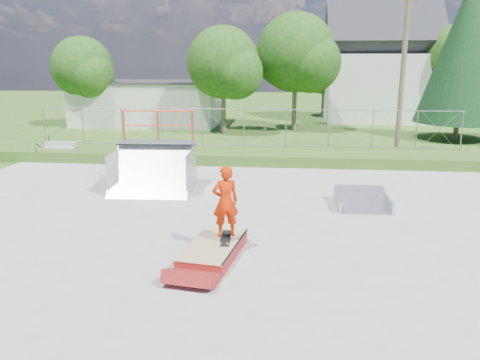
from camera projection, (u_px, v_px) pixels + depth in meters
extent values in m
plane|color=#305618|center=(208.00, 233.00, 12.51)|extent=(120.00, 120.00, 0.00)
cube|color=gray|center=(208.00, 232.00, 12.50)|extent=(20.00, 16.00, 0.04)
cube|color=#305618|center=(242.00, 155.00, 21.61)|extent=(24.00, 3.00, 0.50)
cube|color=maroon|center=(214.00, 251.00, 10.94)|extent=(1.41, 2.38, 0.31)
cube|color=#9F895B|center=(213.00, 244.00, 10.90)|extent=(1.43, 2.40, 0.02)
cube|color=black|center=(226.00, 239.00, 11.08)|extent=(0.26, 0.81, 0.13)
imported|color=red|center=(225.00, 205.00, 10.87)|extent=(0.72, 0.59, 1.70)
cube|color=silver|center=(149.00, 103.00, 34.13)|extent=(10.00, 6.00, 3.00)
cube|color=silver|center=(378.00, 88.00, 36.10)|extent=(8.00, 6.00, 5.00)
cube|color=#2A292E|center=(382.00, 42.00, 35.26)|extent=(8.40, 6.08, 6.08)
cylinder|color=brown|center=(403.00, 72.00, 22.37)|extent=(0.24, 0.24, 8.00)
cylinder|color=brown|center=(224.00, 114.00, 29.76)|extent=(0.30, 0.30, 2.45)
sphere|color=#1A3C10|center=(223.00, 63.00, 28.98)|extent=(4.48, 4.48, 4.48)
sphere|color=#1A3C10|center=(236.00, 72.00, 28.49)|extent=(3.36, 3.36, 3.36)
cylinder|color=brown|center=(294.00, 109.00, 31.21)|extent=(0.30, 0.30, 2.80)
sphere|color=#1A3C10|center=(296.00, 52.00, 30.32)|extent=(5.12, 5.12, 5.12)
sphere|color=#1A3C10|center=(311.00, 63.00, 29.76)|extent=(3.84, 3.84, 3.84)
cylinder|color=brown|center=(86.00, 111.00, 32.68)|extent=(0.30, 0.30, 2.27)
sphere|color=#1A3C10|center=(82.00, 67.00, 31.96)|extent=(4.16, 4.16, 4.16)
sphere|color=#1A3C10|center=(91.00, 75.00, 31.51)|extent=(3.12, 3.12, 3.12)
cylinder|color=brown|center=(452.00, 106.00, 33.97)|extent=(0.30, 0.30, 2.62)
sphere|color=#1A3C10|center=(458.00, 58.00, 33.14)|extent=(4.80, 4.80, 4.80)
sphere|color=#1A3C10|center=(473.00, 67.00, 32.62)|extent=(3.60, 3.60, 3.60)
cylinder|color=brown|center=(323.00, 104.00, 38.77)|extent=(0.30, 0.30, 2.10)
sphere|color=#1A3C10|center=(325.00, 70.00, 38.10)|extent=(3.84, 3.84, 3.84)
sphere|color=#1A3C10|center=(334.00, 77.00, 37.68)|extent=(2.88, 2.88, 2.88)
cylinder|color=brown|center=(456.00, 129.00, 27.59)|extent=(0.28, 0.28, 1.20)
cone|color=black|center=(465.00, 51.00, 26.50)|extent=(5.04, 5.04, 8.10)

